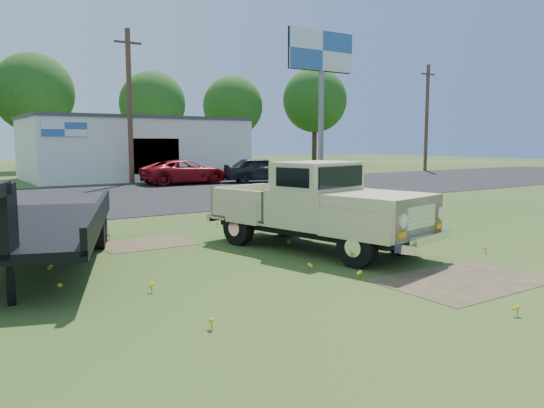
{
  "coord_description": "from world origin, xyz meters",
  "views": [
    {
      "loc": [
        -6.54,
        -8.82,
        2.48
      ],
      "look_at": [
        0.01,
        1.0,
        1.09
      ],
      "focal_mm": 35.0,
      "sensor_mm": 36.0,
      "label": 1
    }
  ],
  "objects_px": {
    "vintage_pickup_truck": "(317,206)",
    "flatbed_trailer": "(40,218)",
    "billboard": "(321,63)",
    "dark_sedan": "(261,170)",
    "red_pickup": "(185,172)"
  },
  "relations": [
    {
      "from": "billboard",
      "to": "flatbed_trailer",
      "type": "distance_m",
      "value": 33.6
    },
    {
      "from": "vintage_pickup_truck",
      "to": "red_pickup",
      "type": "xyz_separation_m",
      "value": [
        5.48,
        19.32,
        -0.31
      ]
    },
    {
      "from": "vintage_pickup_truck",
      "to": "flatbed_trailer",
      "type": "xyz_separation_m",
      "value": [
        -5.63,
        1.77,
        -0.06
      ]
    },
    {
      "from": "flatbed_trailer",
      "to": "vintage_pickup_truck",
      "type": "bearing_deg",
      "value": 2.02
    },
    {
      "from": "vintage_pickup_truck",
      "to": "flatbed_trailer",
      "type": "relative_size",
      "value": 0.79
    },
    {
      "from": "vintage_pickup_truck",
      "to": "billboard",
      "type": "bearing_deg",
      "value": 38.05
    },
    {
      "from": "flatbed_trailer",
      "to": "dark_sedan",
      "type": "xyz_separation_m",
      "value": [
        15.6,
        16.27,
        -0.19
      ]
    },
    {
      "from": "red_pickup",
      "to": "dark_sedan",
      "type": "bearing_deg",
      "value": -106.08
    },
    {
      "from": "billboard",
      "to": "red_pickup",
      "type": "xyz_separation_m",
      "value": [
        -13.48,
        -4.04,
        -7.83
      ]
    },
    {
      "from": "vintage_pickup_truck",
      "to": "dark_sedan",
      "type": "xyz_separation_m",
      "value": [
        9.97,
        18.03,
        -0.24
      ]
    },
    {
      "from": "vintage_pickup_truck",
      "to": "red_pickup",
      "type": "height_order",
      "value": "vintage_pickup_truck"
    },
    {
      "from": "flatbed_trailer",
      "to": "red_pickup",
      "type": "xyz_separation_m",
      "value": [
        11.11,
        17.56,
        -0.25
      ]
    },
    {
      "from": "billboard",
      "to": "dark_sedan",
      "type": "relative_size",
      "value": 2.42
    },
    {
      "from": "vintage_pickup_truck",
      "to": "red_pickup",
      "type": "bearing_deg",
      "value": 61.28
    },
    {
      "from": "vintage_pickup_truck",
      "to": "red_pickup",
      "type": "distance_m",
      "value": 20.09
    }
  ]
}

